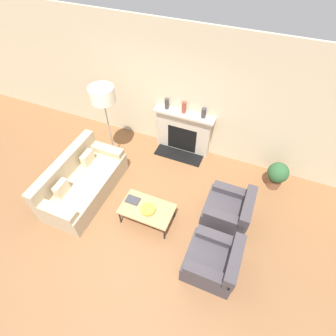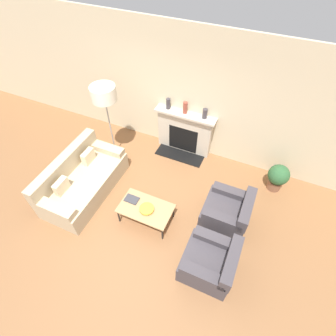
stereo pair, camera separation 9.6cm
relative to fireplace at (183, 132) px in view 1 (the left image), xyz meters
name	(u,v)px [view 1 (the left image)]	position (x,y,z in m)	size (l,w,h in m)	color
ground_plane	(130,220)	(-0.24, -2.33, -0.52)	(18.00, 18.00, 0.00)	brown
wall_back	(177,92)	(-0.24, 0.14, 0.93)	(18.00, 0.06, 2.90)	beige
fireplace	(183,132)	(0.00, 0.00, 0.00)	(1.41, 0.59, 1.07)	beige
couch	(82,182)	(-1.48, -2.07, -0.21)	(0.96, 1.94, 0.86)	tan
armchair_near	(214,261)	(1.52, -2.63, -0.24)	(0.84, 0.83, 0.72)	#423D42
armchair_far	(229,211)	(1.52, -1.56, -0.24)	(0.84, 0.83, 0.72)	#423D42
coffee_table	(147,209)	(0.07, -2.17, -0.17)	(1.01, 0.60, 0.39)	tan
bowl	(148,209)	(0.11, -2.20, -0.10)	(0.27, 0.27, 0.06)	gold
book	(133,200)	(-0.26, -2.11, -0.13)	(0.27, 0.18, 0.02)	#38383D
floor_lamp	(103,99)	(-1.46, -0.84, 1.06)	(0.52, 0.52, 1.83)	gray
mantel_vase_left	(167,104)	(-0.43, 0.01, 0.67)	(0.10, 0.10, 0.25)	#3D383D
mantel_vase_center_left	(184,107)	(-0.02, 0.01, 0.68)	(0.10, 0.10, 0.27)	brown
mantel_vase_center_right	(204,113)	(0.43, 0.01, 0.66)	(0.10, 0.10, 0.22)	#3D383D
potted_plant	(277,174)	(2.25, -0.35, -0.15)	(0.44, 0.44, 0.64)	brown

